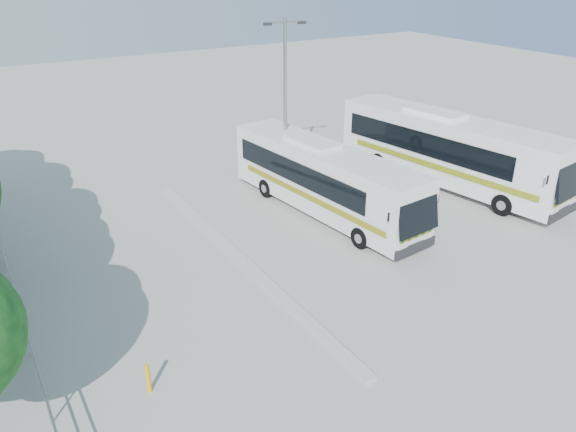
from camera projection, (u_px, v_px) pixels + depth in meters
ground at (318, 266)px, 20.93m from camera, size 100.00×100.00×0.00m
kerb_divider at (239, 257)px, 21.37m from camera, size 0.40×16.00×0.15m
railing at (9, 273)px, 19.03m from camera, size 0.06×22.00×1.00m
coach_main at (324, 178)px, 24.51m from camera, size 3.30×10.98×3.00m
coach_adjacent at (449, 149)px, 27.51m from camera, size 4.27×12.42×3.38m
lamppost at (285, 100)px, 25.88m from camera, size 1.97×0.49×8.05m
bollard at (148, 378)px, 14.75m from camera, size 0.16×0.16×0.88m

